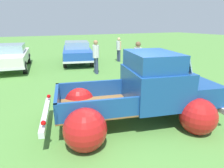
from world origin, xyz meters
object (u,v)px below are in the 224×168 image
Objects in this scene: spectator_1 at (96,55)px; spectator_2 at (119,48)px; vintage_pickup_truck at (145,95)px; lane_cone_0 at (189,88)px; spectator_0 at (138,59)px; show_car_0 at (12,56)px; show_car_1 at (77,51)px.

spectator_1 is 3.73m from spectator_2.
lane_cone_0 is at bearing 30.77° from vintage_pickup_truck.
spectator_1 reaches higher than lane_cone_0.
vintage_pickup_truck is at bearing 79.81° from spectator_1.
vintage_pickup_truck reaches higher than spectator_2.
show_car_0 is at bearing 132.10° from spectator_0.
show_car_0 is 2.59× the size of spectator_0.
vintage_pickup_truck reaches higher than spectator_0.
spectator_0 is (1.24, -5.63, 0.28)m from show_car_1.
vintage_pickup_truck is 2.76× the size of spectator_1.
vintage_pickup_truck is at bearing 27.97° from show_car_0.
spectator_2 reaches higher than show_car_0.
spectator_0 is at bearing 116.73° from spectator_1.
show_car_0 is 6.82m from spectator_2.
spectator_1 is at bearing 14.29° from show_car_1.
spectator_1 is at bearing 117.46° from spectator_0.
show_car_1 is (0.69, 8.98, 0.03)m from vintage_pickup_truck.
spectator_0 is at bearing 72.60° from vintage_pickup_truck.
spectator_2 reaches higher than show_car_1.
show_car_1 is at bearing 98.13° from vintage_pickup_truck.
show_car_1 is at bearing -92.26° from spectator_1.
spectator_2 is at bearing 83.75° from lane_cone_0.
spectator_0 is (1.93, 3.36, 0.30)m from vintage_pickup_truck.
show_car_1 is at bearing 99.75° from show_car_0.
spectator_1 is (0.03, -3.48, 0.24)m from show_car_1.
spectator_0 reaches higher than lane_cone_0.
spectator_1 is (0.72, 5.50, 0.27)m from vintage_pickup_truck.
spectator_2 is (2.74, -0.92, 0.17)m from show_car_1.
spectator_1 reaches higher than spectator_2.
spectator_2 is at bearing -139.40° from spectator_1.
show_car_0 is at bearing -73.61° from show_car_1.
show_car_1 is 8.36m from lane_cone_0.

